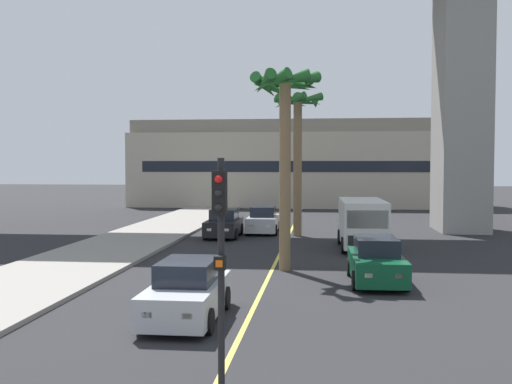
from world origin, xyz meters
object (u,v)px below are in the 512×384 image
at_px(car_queue_third, 376,262).
at_px(traffic_light_median_near, 220,244).
at_px(car_queue_front, 187,292).
at_px(palm_tree_mid_median, 298,129).
at_px(car_queue_fourth, 224,224).
at_px(car_queue_second, 263,221).
at_px(delivery_van, 362,222).
at_px(palm_tree_near_median, 285,111).

bearing_deg(car_queue_third, traffic_light_median_near, -108.50).
distance_m(car_queue_front, palm_tree_mid_median, 19.56).
xyz_separation_m(car_queue_front, car_queue_fourth, (-1.98, 17.73, 0.00)).
height_order(car_queue_second, palm_tree_mid_median, palm_tree_mid_median).
height_order(car_queue_front, car_queue_second, same).
bearing_deg(car_queue_fourth, delivery_van, -28.02).
distance_m(car_queue_fourth, traffic_light_median_near, 23.30).
distance_m(delivery_van, traffic_light_median_near, 19.38).
bearing_deg(delivery_van, car_queue_front, -111.36).
height_order(car_queue_second, car_queue_fourth, same).
relative_size(palm_tree_near_median, palm_tree_mid_median, 0.95).
bearing_deg(palm_tree_mid_median, palm_tree_near_median, -90.09).
bearing_deg(palm_tree_near_median, car_queue_fourth, 111.81).
distance_m(traffic_light_median_near, palm_tree_near_median, 13.24).
relative_size(car_queue_fourth, traffic_light_median_near, 0.98).
height_order(car_queue_third, car_queue_fourth, same).
bearing_deg(car_queue_third, palm_tree_mid_median, 103.96).
height_order(delivery_van, palm_tree_near_median, palm_tree_near_median).
distance_m(car_queue_third, delivery_van, 8.31).
bearing_deg(palm_tree_near_median, car_queue_front, -105.20).
bearing_deg(car_queue_front, delivery_van, 68.64).
xyz_separation_m(car_queue_front, palm_tree_mid_median, (2.09, 18.70, 5.32)).
bearing_deg(car_queue_second, delivery_van, -48.81).
bearing_deg(car_queue_front, car_queue_third, 45.83).
xyz_separation_m(car_queue_third, palm_tree_mid_median, (-3.28, 13.18, 5.32)).
height_order(palm_tree_near_median, palm_tree_mid_median, palm_tree_mid_median).
relative_size(car_queue_second, traffic_light_median_near, 0.98).
distance_m(delivery_van, palm_tree_mid_median, 7.58).
bearing_deg(delivery_van, car_queue_third, -90.25).
bearing_deg(car_queue_front, palm_tree_mid_median, 83.63).
distance_m(car_queue_second, traffic_light_median_near, 25.30).
height_order(traffic_light_median_near, palm_tree_mid_median, palm_tree_mid_median).
distance_m(delivery_van, palm_tree_near_median, 8.51).
bearing_deg(palm_tree_mid_median, car_queue_front, -96.37).
bearing_deg(delivery_van, palm_tree_near_median, -118.27).
xyz_separation_m(traffic_light_median_near, palm_tree_near_median, (0.29, 12.80, 3.37)).
relative_size(traffic_light_median_near, palm_tree_mid_median, 0.52).
distance_m(car_queue_third, palm_tree_near_median, 6.63).
distance_m(car_queue_second, delivery_van, 8.22).
xyz_separation_m(car_queue_front, car_queue_second, (0.00, 19.97, 0.00)).
xyz_separation_m(car_queue_second, car_queue_fourth, (-1.98, -2.24, 0.00)).
height_order(car_queue_front, palm_tree_near_median, palm_tree_near_median).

